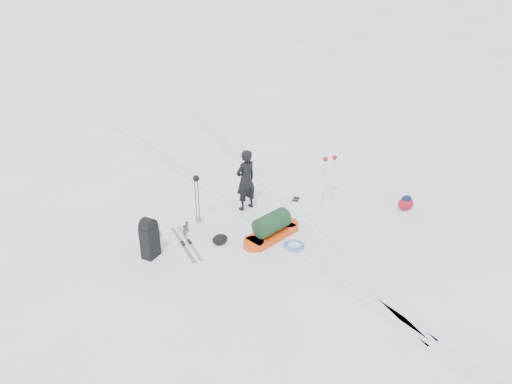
{
  "coord_description": "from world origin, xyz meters",
  "views": [
    {
      "loc": [
        -5.78,
        -8.83,
        6.4
      ],
      "look_at": [
        -0.11,
        0.14,
        0.95
      ],
      "focal_mm": 35.0,
      "sensor_mm": 36.0,
      "label": 1
    }
  ],
  "objects_px": {
    "pulk_sled": "(272,228)",
    "ski_poles_black": "(196,184)",
    "expedition_rucksack": "(150,237)",
    "skier": "(246,180)"
  },
  "relations": [
    {
      "from": "expedition_rucksack",
      "to": "skier",
      "type": "bearing_deg",
      "value": -16.67
    },
    {
      "from": "skier",
      "to": "pulk_sled",
      "type": "bearing_deg",
      "value": 73.47
    },
    {
      "from": "pulk_sled",
      "to": "ski_poles_black",
      "type": "bearing_deg",
      "value": 114.38
    },
    {
      "from": "expedition_rucksack",
      "to": "ski_poles_black",
      "type": "bearing_deg",
      "value": -5.66
    },
    {
      "from": "pulk_sled",
      "to": "expedition_rucksack",
      "type": "height_order",
      "value": "expedition_rucksack"
    },
    {
      "from": "skier",
      "to": "pulk_sled",
      "type": "height_order",
      "value": "skier"
    },
    {
      "from": "ski_poles_black",
      "to": "pulk_sled",
      "type": "bearing_deg",
      "value": -57.91
    },
    {
      "from": "pulk_sled",
      "to": "ski_poles_black",
      "type": "xyz_separation_m",
      "value": [
        -1.17,
        1.54,
        0.83
      ]
    },
    {
      "from": "skier",
      "to": "expedition_rucksack",
      "type": "bearing_deg",
      "value": 4.96
    },
    {
      "from": "pulk_sled",
      "to": "skier",
      "type": "bearing_deg",
      "value": 69.12
    }
  ]
}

